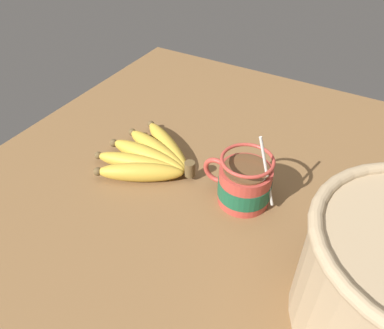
{
  "coord_description": "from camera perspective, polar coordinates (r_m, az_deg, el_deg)",
  "views": [
    {
      "loc": [
        -17.86,
        45.65,
        51.38
      ],
      "look_at": [
        8.14,
        0.3,
        7.38
      ],
      "focal_mm": 35.0,
      "sensor_mm": 36.0,
      "label": 1
    }
  ],
  "objects": [
    {
      "name": "table",
      "position": [
        0.7,
        5.96,
        -5.63
      ],
      "size": [
        98.37,
        98.37,
        3.23
      ],
      "color": "brown",
      "rests_on": "ground"
    },
    {
      "name": "coffee_mug",
      "position": [
        0.65,
        7.84,
        -3.04
      ],
      "size": [
        13.69,
        9.3,
        14.55
      ],
      "color": "#B23D33",
      "rests_on": "table"
    },
    {
      "name": "banana_bunch",
      "position": [
        0.74,
        -6.35,
        1.11
      ],
      "size": [
        20.13,
        21.31,
        4.1
      ],
      "color": "brown",
      "rests_on": "table"
    }
  ]
}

